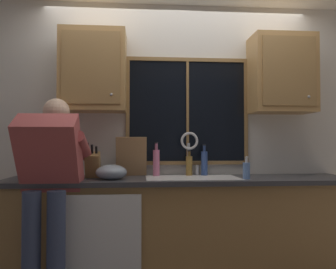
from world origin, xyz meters
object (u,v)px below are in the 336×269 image
Objects in this scene: person_standing at (49,177)px; bottle_green_glass at (189,165)px; bottle_amber_small at (204,163)px; soap_dispenser at (246,170)px; bottle_tall_clear at (156,162)px; knife_block at (93,165)px; mixing_bowl at (111,172)px; cutting_board at (131,156)px.

person_standing is 1.24m from bottle_green_glass.
bottle_green_glass is at bearing 177.17° from bottle_amber_small.
soap_dispenser is 0.62× the size of bottle_tall_clear.
person_standing reaches higher than knife_block.
soap_dispenser is 0.81× the size of bottle_green_glass.
person_standing is at bearing -150.92° from mixing_bowl.
soap_dispenser is at bearing -23.74° from bottle_tall_clear.
soap_dispenser is (0.97, -0.35, -0.10)m from cutting_board.
bottle_tall_clear is (0.55, 0.14, 0.02)m from knife_block.
person_standing is 6.15× the size of mixing_bowl.
bottle_amber_small is at bearing 0.94° from bottle_tall_clear.
cutting_board is at bearing 178.22° from bottle_amber_small.
person_standing is 0.81m from cutting_board.
knife_block is 1.69× the size of soap_dispenser.
bottle_tall_clear is (-0.30, -0.01, 0.03)m from bottle_green_glass.
bottle_amber_small is (1.27, 0.52, 0.07)m from person_standing.
bottle_green_glass reaches higher than mixing_bowl.
bottle_green_glass is 0.14m from bottle_amber_small.
person_standing is at bearing -126.07° from knife_block.
bottle_tall_clear is at bearing -7.05° from cutting_board.
bottle_tall_clear reaches higher than bottle_green_glass.
knife_block reaches higher than soap_dispenser.
bottle_tall_clear reaches higher than knife_block.
soap_dispenser is at bearing -37.98° from bottle_green_glass.
person_standing is at bearing -173.25° from soap_dispenser.
person_standing is at bearing -157.82° from bottle_amber_small.
bottle_green_glass is (1.13, 0.52, 0.05)m from person_standing.
mixing_bowl is at bearing -37.25° from knife_block.
bottle_tall_clear is at bearing 31.77° from person_standing.
person_standing is 4.37× the size of cutting_board.
soap_dispenser is (1.56, 0.18, 0.02)m from person_standing.
cutting_board is at bearing 159.93° from soap_dispenser.
person_standing is 6.75× the size of bottle_green_glass.
person_standing is at bearing -148.23° from bottle_tall_clear.
person_standing is 0.46m from knife_block.
cutting_board is 1.41× the size of mixing_bowl.
person_standing is 5.47× the size of bottle_amber_small.
bottle_amber_small is at bearing 22.18° from person_standing.
person_standing is at bearing -155.07° from bottle_green_glass.
person_standing reaches higher than cutting_board.
cutting_board reaches higher than bottle_tall_clear.
bottle_tall_clear is at bearing 34.65° from mixing_bowl.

